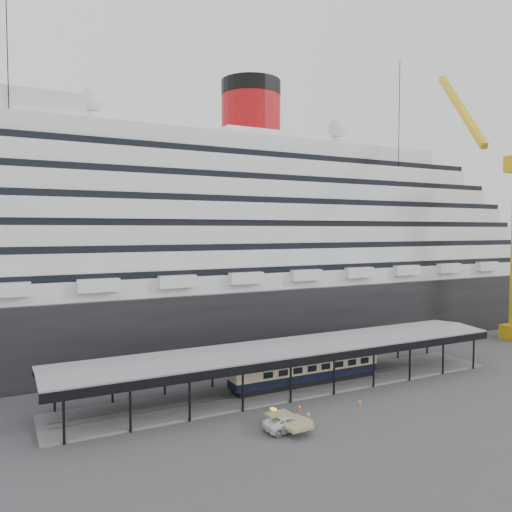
# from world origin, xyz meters

# --- Properties ---
(ground) EXTENTS (200.00, 200.00, 0.00)m
(ground) POSITION_xyz_m (0.00, 0.00, 0.00)
(ground) COLOR #3E3E41
(ground) RESTS_ON ground
(cruise_ship) EXTENTS (130.00, 30.00, 43.90)m
(cruise_ship) POSITION_xyz_m (0.05, 32.00, 18.35)
(cruise_ship) COLOR black
(cruise_ship) RESTS_ON ground
(platform_canopy) EXTENTS (56.00, 9.18, 5.30)m
(platform_canopy) POSITION_xyz_m (0.00, 5.00, 2.36)
(platform_canopy) COLOR slate
(platform_canopy) RESTS_ON ground
(port_truck) EXTENTS (5.05, 2.48, 1.38)m
(port_truck) POSITION_xyz_m (-6.92, -5.32, 0.69)
(port_truck) COLOR silver
(port_truck) RESTS_ON ground
(pullman_carriage) EXTENTS (19.67, 2.76, 19.31)m
(pullman_carriage) POSITION_xyz_m (1.78, 5.00, 2.37)
(pullman_carriage) COLOR black
(pullman_carriage) RESTS_ON ground
(traffic_cone_left) EXTENTS (0.53, 0.53, 0.84)m
(traffic_cone_left) POSITION_xyz_m (-3.80, -3.96, 0.41)
(traffic_cone_left) COLOR #DE5E0C
(traffic_cone_left) RESTS_ON ground
(traffic_cone_mid) EXTENTS (0.42, 0.42, 0.70)m
(traffic_cone_mid) POSITION_xyz_m (-3.30, -1.57, 0.35)
(traffic_cone_mid) COLOR #E0460C
(traffic_cone_mid) RESTS_ON ground
(traffic_cone_right) EXTENTS (0.41, 0.41, 0.69)m
(traffic_cone_right) POSITION_xyz_m (3.21, -3.28, 0.34)
(traffic_cone_right) COLOR #E6550C
(traffic_cone_right) RESTS_ON ground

